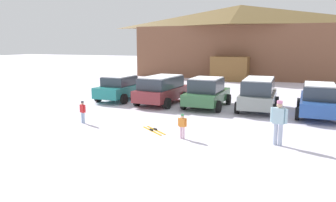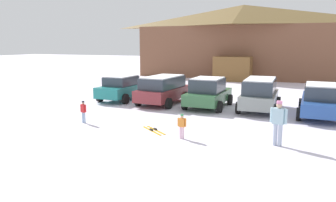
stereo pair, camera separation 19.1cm
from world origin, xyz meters
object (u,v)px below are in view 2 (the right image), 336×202
Objects in this scene: parked_maroon_van at (163,89)px; parked_grey_wagon at (260,94)px; skier_adult_in_blue_parka at (278,121)px; skier_child_in_red_jacket at (83,111)px; parked_teal_hatchback at (122,88)px; pair_of_skis at (154,130)px; ski_lodge at (242,41)px; parked_blue_hatchback at (320,100)px; parked_green_coupe at (208,93)px; skier_child_in_orange_jacket at (182,125)px.

parked_grey_wagon is at bearing 1.40° from parked_maroon_van.
skier_child_in_red_jacket is at bearing 178.84° from skier_adult_in_blue_parka.
parked_teal_hatchback is 2.85× the size of pair_of_skis.
skier_adult_in_blue_parka is 1.15× the size of pair_of_skis.
ski_lodge is 20.33m from parked_blue_hatchback.
parked_teal_hatchback is 8.80m from parked_grey_wagon.
skier_adult_in_blue_parka is (10.22, -6.41, 0.12)m from parked_teal_hatchback.
pair_of_skis is (2.11, -5.96, -0.91)m from parked_maroon_van.
parked_maroon_van is 4.15× the size of skier_child_in_red_jacket.
ski_lodge is at bearing 102.91° from skier_adult_in_blue_parka.
parked_green_coupe is at bearing -85.90° from ski_lodge.
skier_child_in_orange_jacket is (2.12, -25.17, -3.39)m from ski_lodge.
ski_lodge is 5.43× the size of parked_teal_hatchback.
skier_child_in_red_jacket reaches higher than skier_child_in_orange_jacket.
parked_blue_hatchback is (8.80, -0.18, -0.08)m from parked_maroon_van.
parked_blue_hatchback reaches higher than skier_child_in_orange_jacket.
parked_teal_hatchback is at bearing -104.06° from ski_lodge.
parked_green_coupe is at bearing 125.37° from skier_adult_in_blue_parka.
skier_adult_in_blue_parka reaches higher than skier_child_in_red_jacket.
skier_adult_in_blue_parka is at bearing -40.40° from parked_maroon_van.
parked_maroon_van is (3.04, -0.29, 0.10)m from parked_teal_hatchback.
parked_blue_hatchback is 8.26m from skier_child_in_orange_jacket.
skier_child_in_orange_jacket is at bearing -171.84° from skier_adult_in_blue_parka.
skier_child_in_red_jacket is at bearing -150.85° from parked_blue_hatchback.
parked_teal_hatchback is at bearing 129.52° from pair_of_skis.
parked_grey_wagon reaches higher than parked_blue_hatchback.
parked_maroon_van reaches higher than parked_teal_hatchback.
pair_of_skis is (-0.75, -5.93, -0.85)m from parked_green_coupe.
skier_child_in_red_jacket is at bearing -140.15° from parked_grey_wagon.
skier_adult_in_blue_parka is (-1.62, -5.93, 0.09)m from parked_blue_hatchback.
parked_blue_hatchback is at bearing -1.18° from parked_maroon_van.
ski_lodge is at bearing 91.37° from pair_of_skis.
skier_child_in_orange_jacket is (-2.11, -6.76, -0.40)m from parked_grey_wagon.
ski_lodge is 5.18× the size of parked_maroon_van.
skier_child_in_red_jacket is 8.71m from skier_adult_in_blue_parka.
parked_grey_wagon is 2.50× the size of skier_adult_in_blue_parka.
skier_adult_in_blue_parka is at bearing -105.26° from parked_blue_hatchback.
parked_teal_hatchback is 2.48× the size of skier_adult_in_blue_parka.
parked_blue_hatchback is 4.84× the size of skier_child_in_orange_jacket.
ski_lodge is 15.46× the size of pair_of_skis.
pair_of_skis is (-1.53, 0.67, -0.54)m from skier_child_in_orange_jacket.
skier_adult_in_blue_parka is at bearing -1.80° from pair_of_skis.
parked_teal_hatchback is 6.42m from skier_child_in_red_jacket.
parked_blue_hatchback is at bearing -68.78° from ski_lodge.
skier_child_in_red_jacket is (-7.28, -6.08, -0.37)m from parked_grey_wagon.
parked_maroon_van is (-1.53, -18.55, -3.02)m from ski_lodge.
parked_blue_hatchback is at bearing -6.04° from parked_grey_wagon.
parked_teal_hatchback is 9.62m from skier_child_in_orange_jacket.
skier_adult_in_blue_parka is (7.18, -6.12, 0.02)m from parked_maroon_van.
skier_child_in_orange_jacket is (6.69, -6.92, -0.26)m from parked_teal_hatchback.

